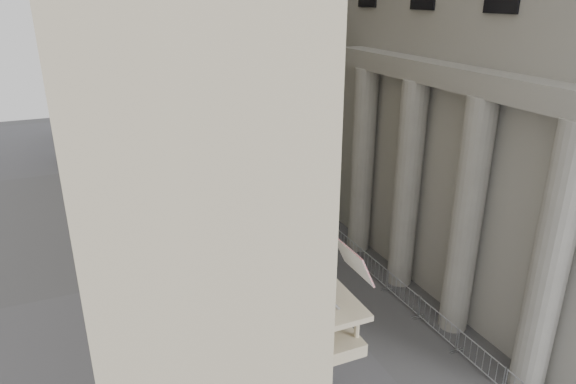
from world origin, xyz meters
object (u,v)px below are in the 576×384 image
pedestrian_b (250,189)px  security_tent (193,159)px  pedestrian_a (294,224)px  street_lamp (225,166)px  info_kiosk (187,220)px

pedestrian_b → security_tent: bearing=-29.4°
pedestrian_a → pedestrian_b: 6.52m
street_lamp → info_kiosk: 4.80m
street_lamp → info_kiosk: street_lamp is taller
security_tent → street_lamp: bearing=-91.1°
info_kiosk → pedestrian_b: 6.33m
pedestrian_b → street_lamp: bearing=71.3°
pedestrian_a → pedestrian_b: bearing=-66.8°
street_lamp → info_kiosk: bearing=142.9°
street_lamp → pedestrian_b: size_ratio=5.16×
security_tent → street_lamp: 8.88m
info_kiosk → street_lamp: bearing=-61.7°
security_tent → pedestrian_b: (3.21, -2.75, -1.76)m
street_lamp → pedestrian_b: bearing=74.0°
street_lamp → pedestrian_a: 5.50m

